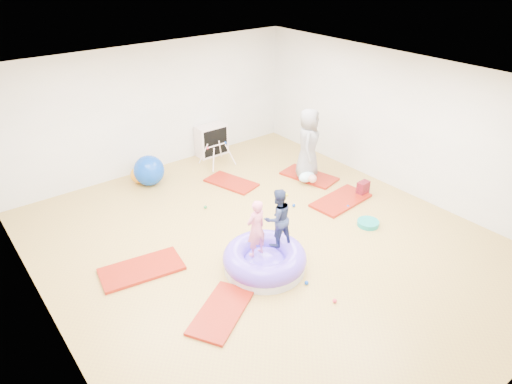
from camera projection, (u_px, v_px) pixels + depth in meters
room at (267, 172)px, 7.29m from camera, size 7.01×8.01×2.81m
gym_mat_front_left at (221, 312)px, 6.46m from camera, size 1.28×1.08×0.05m
gym_mat_mid_left at (142, 269)px, 7.30m from camera, size 1.38×0.84×0.05m
gym_mat_center_back at (231, 183)px, 9.93m from camera, size 0.86×1.24×0.05m
gym_mat_right at (341, 200)px, 9.24m from camera, size 1.33×0.76×0.05m
gym_mat_rear_right at (309, 176)px, 10.20m from camera, size 0.88×1.33×0.05m
inflatable_cushion at (265, 260)px, 7.28m from camera, size 1.34×1.34×0.42m
child_pink at (256, 226)px, 6.87m from camera, size 0.36×0.25×0.96m
child_navy at (278, 215)px, 7.11m from camera, size 0.53×0.44×0.99m
adult_caregiver at (308, 144)px, 9.78m from camera, size 0.90×0.87×1.55m
infant at (308, 177)px, 9.84m from camera, size 0.39×0.40×0.23m
ball_pit_balls at (285, 233)px, 8.18m from camera, size 2.31×3.50×0.07m
exercise_ball_blue at (149, 170)px, 9.76m from camera, size 0.66×0.66×0.66m
exercise_ball_orange at (139, 175)px, 9.90m from camera, size 0.37×0.37×0.37m
infant_play_gym at (217, 151)px, 10.62m from camera, size 0.67×0.63×0.51m
cube_shelf at (212, 140)px, 11.13m from camera, size 0.76×0.37×0.76m
balance_disc at (368, 223)px, 8.46m from camera, size 0.40×0.40×0.09m
backpack at (363, 188)px, 9.43m from camera, size 0.27×0.18×0.30m
yellow_toy at (284, 283)px, 7.01m from camera, size 0.18×0.18×0.03m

